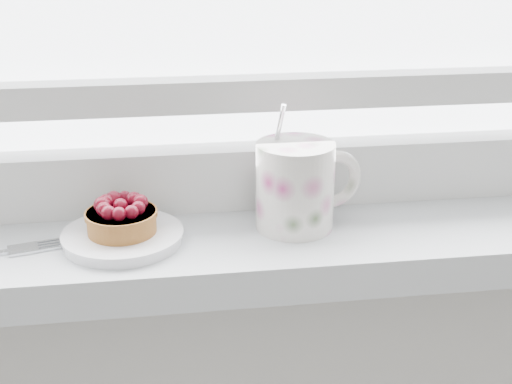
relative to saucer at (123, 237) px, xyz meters
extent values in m
cube|color=silver|center=(0.09, 0.02, -0.03)|extent=(1.60, 0.20, 0.04)
cube|color=silver|center=(0.09, 0.09, 0.03)|extent=(1.30, 0.05, 0.07)
cube|color=silver|center=(0.09, 0.09, 0.12)|extent=(1.30, 0.04, 0.04)
cylinder|color=white|center=(0.00, 0.00, 0.00)|extent=(0.12, 0.12, 0.01)
cylinder|color=brown|center=(0.00, 0.00, 0.02)|extent=(0.07, 0.07, 0.02)
cylinder|color=brown|center=(0.00, 0.00, 0.03)|extent=(0.07, 0.07, 0.01)
sphere|color=#40000A|center=(0.00, 0.00, 0.03)|extent=(0.01, 0.01, 0.01)
sphere|color=#40000A|center=(0.02, 0.00, 0.04)|extent=(0.02, 0.02, 0.02)
sphere|color=#40000A|center=(0.01, 0.01, 0.04)|extent=(0.02, 0.02, 0.02)
sphere|color=#40000A|center=(0.00, 0.02, 0.03)|extent=(0.01, 0.01, 0.01)
sphere|color=#40000A|center=(-0.01, 0.02, 0.04)|extent=(0.02, 0.02, 0.02)
sphere|color=#40000A|center=(-0.01, 0.01, 0.04)|extent=(0.02, 0.02, 0.02)
sphere|color=#40000A|center=(-0.02, 0.00, 0.04)|extent=(0.02, 0.02, 0.02)
sphere|color=#40000A|center=(-0.02, -0.01, 0.04)|extent=(0.02, 0.02, 0.02)
sphere|color=#40000A|center=(-0.01, -0.02, 0.03)|extent=(0.01, 0.01, 0.01)
sphere|color=#40000A|center=(0.00, -0.02, 0.03)|extent=(0.01, 0.01, 0.01)
sphere|color=#40000A|center=(0.01, -0.02, 0.03)|extent=(0.01, 0.01, 0.01)
sphere|color=#40000A|center=(0.02, -0.01, 0.03)|extent=(0.01, 0.01, 0.01)
cylinder|color=silver|center=(0.18, 0.01, 0.04)|extent=(0.10, 0.10, 0.09)
cylinder|color=black|center=(0.18, 0.01, 0.08)|extent=(0.07, 0.07, 0.01)
torus|color=silver|center=(0.22, 0.02, 0.04)|extent=(0.07, 0.03, 0.06)
cylinder|color=silver|center=(0.17, 0.03, 0.10)|extent=(0.01, 0.02, 0.06)
cube|color=silver|center=(-0.10, 0.00, 0.00)|extent=(0.03, 0.03, 0.00)
cube|color=silver|center=(-0.07, -0.01, 0.00)|extent=(0.03, 0.01, 0.00)
cube|color=silver|center=(-0.07, 0.00, 0.00)|extent=(0.03, 0.01, 0.00)
cube|color=silver|center=(-0.07, 0.01, 0.00)|extent=(0.03, 0.01, 0.00)
cube|color=silver|center=(-0.07, 0.01, 0.00)|extent=(0.03, 0.01, 0.00)
camera|label=1|loc=(0.04, -0.67, 0.31)|focal=50.00mm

